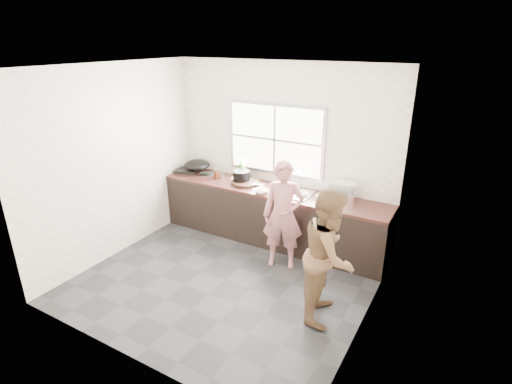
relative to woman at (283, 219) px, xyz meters
The scene contains 30 objects.
floor 1.13m from the woman, 122.67° to the right, with size 3.60×3.20×0.01m, color #2B2B2E.
ceiling 2.18m from the woman, 122.67° to the right, with size 3.60×3.20×0.01m, color silver.
wall_back 1.18m from the woman, 118.60° to the left, with size 3.60×0.01×2.70m, color silver.
wall_left 2.48m from the woman, 162.06° to the right, with size 0.01×3.20×2.70m, color beige.
wall_right 1.65m from the woman, 28.97° to the right, with size 0.01×3.20×2.70m, color beige.
wall_front 2.47m from the woman, 101.41° to the right, with size 3.60×0.01×2.70m, color silver.
cabinet 0.79m from the woman, 130.56° to the left, with size 3.60×0.62×0.82m, color black.
countertop 0.74m from the woman, 130.56° to the left, with size 3.60×0.64×0.04m, color #391C17.
sink 0.59m from the woman, 102.54° to the left, with size 0.55×0.45×0.02m, color silver.
faucet 0.82m from the woman, 99.28° to the left, with size 0.02×0.02×0.30m, color silver.
window_frame 1.33m from the woman, 123.90° to the left, with size 1.60×0.05×1.10m, color #9EA0A5.
window_glazing 1.31m from the woman, 124.69° to the left, with size 1.50×0.01×1.00m, color white.
woman is the anchor object (origin of this frame).
person_side 1.16m from the woman, 37.99° to the right, with size 0.75×0.58×1.53m, color brown.
cutting_board 1.10m from the woman, 149.17° to the left, with size 0.44×0.44×0.04m, color black.
cleaver 0.90m from the woman, 141.54° to the left, with size 0.17×0.09×0.01m, color #A6A7AD.
bowl_mince 0.66m from the woman, 147.16° to the left, with size 0.23×0.23×0.06m, color white.
bowl_crabs 0.67m from the woman, 56.04° to the left, with size 0.18×0.18×0.06m, color silver.
bowl_held 0.56m from the woman, 86.19° to the left, with size 0.22×0.22×0.07m, color white.
black_pot 1.20m from the woman, 150.45° to the left, with size 0.27×0.27×0.19m, color black.
plate_food 1.36m from the woman, 148.92° to the left, with size 0.22×0.22×0.02m, color white.
bottle_green 1.43m from the woman, 145.79° to the left, with size 0.12×0.12×0.32m, color #498B2D.
bottle_brown_tall 1.58m from the woman, 159.43° to the left, with size 0.08×0.08×0.17m, color #421F10.
bottle_brown_short 1.34m from the woman, 143.77° to the left, with size 0.13×0.13×0.17m, color #3F250F.
glass_jar 1.78m from the woman, 155.37° to the left, with size 0.06×0.06×0.09m, color silver.
burner 2.21m from the woman, 164.16° to the left, with size 0.37×0.37×0.06m, color black.
wok 2.03m from the woman, 162.17° to the left, with size 0.43×0.43×0.16m, color black.
dish_rack 0.94m from the woman, 48.92° to the left, with size 0.35×0.25×0.27m, color white.
pot_lid_left 1.71m from the woman, 155.74° to the left, with size 0.23×0.23×0.01m, color #A3A7A9.
pot_lid_right 1.84m from the woman, 159.73° to the left, with size 0.27×0.27×0.01m, color #B4B8BB.
Camera 1 is at (2.59, -3.69, 2.99)m, focal length 28.00 mm.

